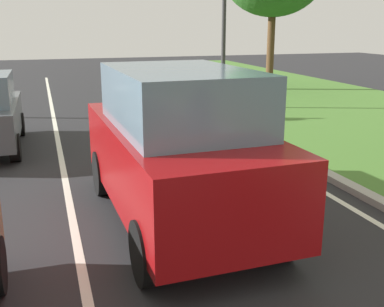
# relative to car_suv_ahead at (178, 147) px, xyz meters

# --- Properties ---
(ground_plane) EXTENTS (60.00, 60.00, 0.00)m
(ground_plane) POSITION_rel_car_suv_ahead_xyz_m (-0.80, 4.67, -1.17)
(ground_plane) COLOR #262628
(lane_line_center) EXTENTS (0.12, 32.00, 0.01)m
(lane_line_center) POSITION_rel_car_suv_ahead_xyz_m (-1.50, 4.67, -1.16)
(lane_line_center) COLOR silver
(lane_line_center) RESTS_ON ground
(lane_line_right_edge) EXTENTS (0.12, 32.00, 0.01)m
(lane_line_right_edge) POSITION_rel_car_suv_ahead_xyz_m (2.80, 4.67, -1.16)
(lane_line_right_edge) COLOR silver
(lane_line_right_edge) RESTS_ON ground
(curb_right) EXTENTS (0.24, 48.00, 0.12)m
(curb_right) POSITION_rel_car_suv_ahead_xyz_m (3.30, 4.67, -1.11)
(curb_right) COLOR #9E9B93
(curb_right) RESTS_ON ground
(car_suv_ahead) EXTENTS (2.08, 4.56, 2.28)m
(car_suv_ahead) POSITION_rel_car_suv_ahead_xyz_m (0.00, 0.00, 0.00)
(car_suv_ahead) COLOR maroon
(car_suv_ahead) RESTS_ON ground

